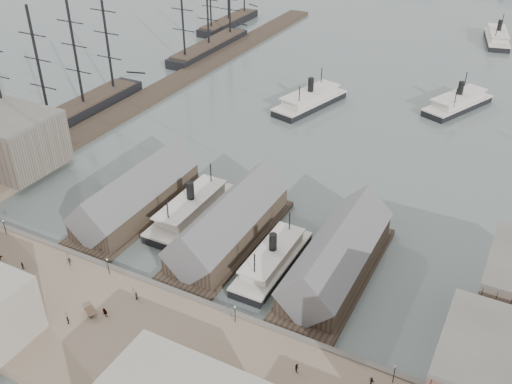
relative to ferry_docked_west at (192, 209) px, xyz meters
The scene contains 28 objects.
ground 24.86m from the ferry_docked_west, 58.30° to the right, with size 900.00×900.00×0.00m, color #4E5A58.
quay 43.08m from the ferry_docked_west, 72.43° to the right, with size 180.00×30.00×2.00m, color #786451.
seawall 29.32m from the ferry_docked_west, 63.65° to the right, with size 180.00×1.20×2.30m, color #59544C.
west_wharf 96.24m from the ferry_docked_west, 124.86° to the left, with size 10.00×220.00×1.60m, color #2D231C.
ferry_shed_west 13.83m from the ferry_docked_west, 162.23° to the right, with size 14.00×42.00×12.60m.
ferry_shed_center 13.83m from the ferry_docked_west, 17.77° to the right, with size 14.00×42.00×12.60m.
ferry_shed_east 39.28m from the ferry_docked_west, ahead, with size 14.00×42.00×12.60m.
warehouse_west_back 57.46m from the ferry_docked_west, behind, with size 26.00×20.00×14.00m, color #60564C.
lamp_post_far_w 42.61m from the ferry_docked_west, 138.77° to the right, with size 0.44×0.44×3.92m.
lamp_post_near_w 28.21m from the ferry_docked_west, 94.08° to the right, with size 0.44×0.44×3.92m.
lamp_post_near_e 39.70m from the ferry_docked_west, 45.05° to the right, with size 0.44×0.44×3.92m.
lamp_post_far_e 64.47m from the ferry_docked_west, 25.81° to the right, with size 0.44×0.44×3.92m.
ferry_docked_west is the anchor object (origin of this frame).
ferry_docked_east 27.26m from the ferry_docked_west, 17.49° to the right, with size 7.75×25.85×9.23m.
ferry_open_near 76.21m from the ferry_docked_west, 90.90° to the left, with size 17.01×32.31×11.06m.
ferry_open_mid 107.52m from the ferry_docked_west, 65.60° to the left, with size 19.73×30.36×10.46m.
ferry_open_far 189.19m from the ferry_docked_west, 76.13° to the left, with size 15.61×31.92×10.95m.
sailing_ship_near 71.87m from the ferry_docked_west, 157.09° to the left, with size 9.57×65.94×39.35m.
sailing_ship_mid 128.12m from the ferry_docked_west, 119.75° to the left, with size 9.17×52.95×37.68m.
sailing_ship_far 169.27m from the ferry_docked_west, 116.94° to the left, with size 8.38×46.58×34.47m.
horse_cart_center 38.65m from the ferry_docked_west, 83.12° to the right, with size 4.97×3.11×1.70m.
pedestrian_2 31.74m from the ferry_docked_west, 110.66° to the right, with size 1.14×0.66×1.77m, color black.
pedestrian_3 42.85m from the ferry_docked_west, 89.08° to the right, with size 0.96×0.40×1.63m, color black.
pedestrian_4 32.51m from the ferry_docked_west, 76.06° to the right, with size 0.78×0.51×1.59m, color black.
pedestrian_5 47.85m from the ferry_docked_west, 55.59° to the right, with size 0.57×0.42×1.58m, color black.
pedestrian_6 54.36m from the ferry_docked_west, 37.83° to the right, with size 0.84×0.65×1.72m, color black.
pedestrian_8 62.77m from the ferry_docked_west, 28.82° to the right, with size 1.04×0.44×1.78m, color black.
pedestrian_10 40.02m from the ferry_docked_west, 118.48° to the right, with size 0.99×0.41×1.70m, color black.
Camera 1 is at (54.55, -74.13, 78.47)m, focal length 40.00 mm.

